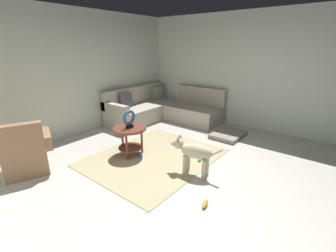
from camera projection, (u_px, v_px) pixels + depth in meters
ground_plane at (180, 176)px, 3.76m from camera, size 6.00×6.00×0.10m
wall_back at (70, 74)px, 5.03m from camera, size 6.00×0.12×2.70m
wall_right at (254, 72)px, 5.48m from camera, size 0.12×6.00×2.70m
area_rug at (154, 157)px, 4.27m from camera, size 2.30×1.90×0.01m
sectional_couch at (162, 110)px, 6.31m from camera, size 2.20×2.25×0.88m
armchair at (25, 154)px, 3.66m from camera, size 0.97×0.85×0.88m
side_table at (130, 134)px, 4.24m from camera, size 0.60×0.60×0.54m
torus_sculpture at (129, 118)px, 4.15m from camera, size 0.28×0.08×0.33m
dog_bed_mat at (228, 134)px, 5.24m from camera, size 0.80×0.60×0.09m
dog at (194, 152)px, 3.61m from camera, size 0.33×0.84×0.63m
dog_toy_ball at (140, 156)px, 4.25m from camera, size 0.07×0.07×0.07m
dog_toy_rope at (200, 159)px, 4.14m from camera, size 0.16×0.10×0.05m
dog_toy_bone at (205, 204)px, 2.97m from camera, size 0.19×0.10×0.06m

